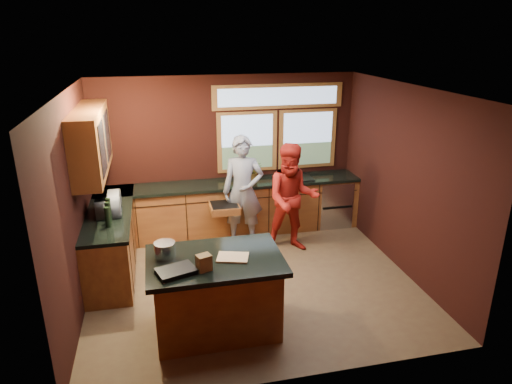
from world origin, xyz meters
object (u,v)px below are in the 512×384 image
object	(u,v)px
stock_pot	(165,250)
cutting_board	(233,257)
person_grey	(243,191)
person_red	(292,199)
island	(216,293)

from	to	relation	value
stock_pot	cutting_board	bearing A→B (deg)	-14.93
person_grey	person_red	world-z (taller)	person_grey
person_red	cutting_board	size ratio (longest dim) A/B	5.06
island	person_red	bearing A→B (deg)	50.66
island	person_red	distance (m)	2.36
person_grey	island	bearing A→B (deg)	-94.89
person_red	cutting_board	distance (m)	2.25
island	person_grey	bearing A→B (deg)	70.96
stock_pot	island	bearing A→B (deg)	-15.26
island	cutting_board	xyz separation A→B (m)	(0.20, -0.05, 0.48)
island	cutting_board	distance (m)	0.52
person_red	cutting_board	bearing A→B (deg)	-115.15
person_grey	cutting_board	bearing A→B (deg)	-89.88
person_red	stock_pot	size ratio (longest dim) A/B	7.38
island	person_red	xyz separation A→B (m)	(1.48, 1.80, 0.41)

